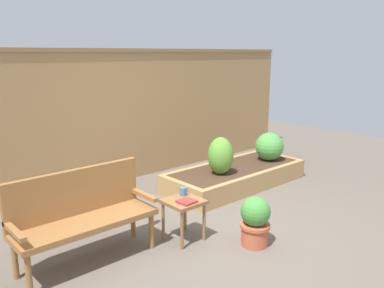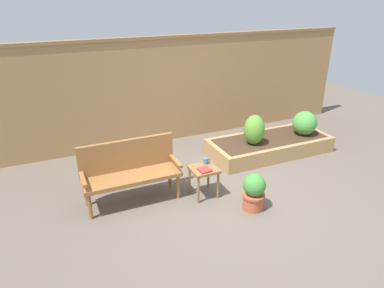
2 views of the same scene
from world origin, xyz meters
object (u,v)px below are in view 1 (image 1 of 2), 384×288
object	(u,v)px
book_on_table	(187,201)
shrub_near_bench	(221,156)
side_table	(184,207)
cup_on_table	(183,191)
shrub_far_corner	(269,147)
garden_bench	(82,209)
potted_boxwood	(255,220)

from	to	relation	value
book_on_table	shrub_near_bench	bearing A→B (deg)	28.43
side_table	cup_on_table	distance (m)	0.20
shrub_far_corner	cup_on_table	bearing A→B (deg)	-164.59
garden_bench	book_on_table	xyz separation A→B (m)	(1.03, -0.45, -0.05)
garden_bench	shrub_near_bench	size ratio (longest dim) A/B	2.53
book_on_table	potted_boxwood	xyz separation A→B (m)	(0.53, -0.54, -0.20)
side_table	book_on_table	size ratio (longest dim) A/B	2.67
cup_on_table	book_on_table	size ratio (longest dim) A/B	0.63
garden_bench	potted_boxwood	world-z (taller)	garden_bench
potted_boxwood	shrub_far_corner	size ratio (longest dim) A/B	1.18
cup_on_table	shrub_far_corner	bearing A→B (deg)	15.41
cup_on_table	book_on_table	bearing A→B (deg)	-120.63
garden_bench	cup_on_table	world-z (taller)	garden_bench
potted_boxwood	shrub_far_corner	distance (m)	2.56
cup_on_table	garden_bench	bearing A→B (deg)	167.90
shrub_near_bench	garden_bench	bearing A→B (deg)	-169.72
book_on_table	side_table	bearing A→B (deg)	70.29
side_table	book_on_table	world-z (taller)	book_on_table
side_table	shrub_near_bench	distance (m)	1.65
book_on_table	shrub_far_corner	size ratio (longest dim) A/B	0.38
garden_bench	side_table	world-z (taller)	garden_bench
book_on_table	shrub_far_corner	bearing A→B (deg)	15.53
shrub_near_bench	book_on_table	bearing A→B (deg)	-148.36
cup_on_table	potted_boxwood	distance (m)	0.88
garden_bench	potted_boxwood	size ratio (longest dim) A/B	2.56
garden_bench	side_table	bearing A→B (deg)	-18.93
cup_on_table	shrub_near_bench	world-z (taller)	shrub_near_bench
book_on_table	potted_boxwood	bearing A→B (deg)	-48.72
cup_on_table	potted_boxwood	world-z (taller)	cup_on_table
cup_on_table	potted_boxwood	xyz separation A→B (m)	(0.41, -0.74, -0.24)
cup_on_table	shrub_near_bench	xyz separation A→B (m)	(1.33, 0.69, 0.06)
book_on_table	cup_on_table	bearing A→B (deg)	56.16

